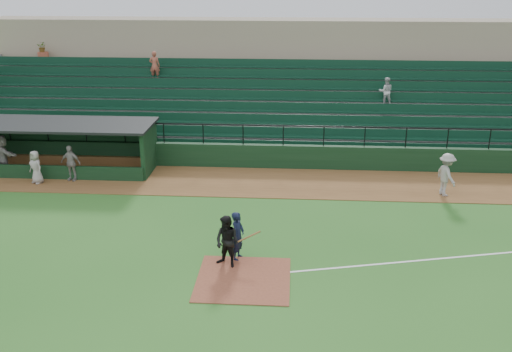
{
  "coord_description": "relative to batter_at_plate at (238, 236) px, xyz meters",
  "views": [
    {
      "loc": [
        1.51,
        -17.19,
        9.39
      ],
      "look_at": [
        0.0,
        5.0,
        1.4
      ],
      "focal_mm": 40.22,
      "sensor_mm": 36.0,
      "label": 1
    }
  ],
  "objects": [
    {
      "name": "stadium_structure",
      "position": [
        0.3,
        16.05,
        1.43
      ],
      "size": [
        38.0,
        13.08,
        6.4
      ],
      "color": "black",
      "rests_on": "ground"
    },
    {
      "name": "warning_track",
      "position": [
        0.31,
        7.59,
        -0.86
      ],
      "size": [
        40.0,
        4.0,
        0.03
      ],
      "primitive_type": "cube",
      "color": "brown",
      "rests_on": "ground"
    },
    {
      "name": "dugout_player_b",
      "position": [
        -10.08,
        6.77,
        -0.06
      ],
      "size": [
        0.91,
        0.82,
        1.56
      ],
      "primitive_type": "imported",
      "rotation": [
        0.0,
        0.0,
        -0.53
      ],
      "color": "#A5A09A",
      "rests_on": "warning_track"
    },
    {
      "name": "dugout_player_a",
      "position": [
        -8.6,
        7.25,
        0.01
      ],
      "size": [
        1.05,
        0.57,
        1.7
      ],
      "primitive_type": "imported",
      "rotation": [
        0.0,
        0.0,
        -0.16
      ],
      "color": "gray",
      "rests_on": "warning_track"
    },
    {
      "name": "umpire",
      "position": [
        -0.31,
        -0.54,
        0.03
      ],
      "size": [
        1.1,
        1.02,
        1.8
      ],
      "primitive_type": "imported",
      "rotation": [
        0.0,
        0.0,
        -0.5
      ],
      "color": "black",
      "rests_on": "ground"
    },
    {
      "name": "dugout_player_c",
      "position": [
        -12.2,
        7.9,
        0.14
      ],
      "size": [
        1.81,
        1.55,
        1.96
      ],
      "primitive_type": "imported",
      "rotation": [
        0.0,
        0.0,
        2.51
      ],
      "color": "gray",
      "rests_on": "warning_track"
    },
    {
      "name": "foul_line",
      "position": [
        8.31,
        0.79,
        -0.87
      ],
      "size": [
        17.49,
        4.44,
        0.01
      ],
      "primitive_type": "cube",
      "rotation": [
        0.0,
        0.0,
        0.24
      ],
      "color": "white",
      "rests_on": "ground"
    },
    {
      "name": "batter_at_plate",
      "position": [
        0.0,
        0.0,
        0.0
      ],
      "size": [
        1.08,
        0.73,
        1.74
      ],
      "color": "black",
      "rests_on": "ground"
    },
    {
      "name": "ground",
      "position": [
        0.31,
        -0.41,
        -0.87
      ],
      "size": [
        90.0,
        90.0,
        0.0
      ],
      "primitive_type": "plane",
      "color": "#275D1E",
      "rests_on": "ground"
    },
    {
      "name": "dugout",
      "position": [
        -9.44,
        9.15,
        0.46
      ],
      "size": [
        8.9,
        3.2,
        2.42
      ],
      "color": "black",
      "rests_on": "ground"
    },
    {
      "name": "runner",
      "position": [
        8.52,
        6.48,
        0.12
      ],
      "size": [
        1.07,
        1.4,
        1.92
      ],
      "primitive_type": "imported",
      "rotation": [
        0.0,
        0.0,
        1.9
      ],
      "color": "#9F9A95",
      "rests_on": "warning_track"
    },
    {
      "name": "home_plate_dirt",
      "position": [
        0.31,
        -1.41,
        -0.86
      ],
      "size": [
        3.0,
        3.0,
        0.03
      ],
      "primitive_type": "cube",
      "color": "brown",
      "rests_on": "ground"
    }
  ]
}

